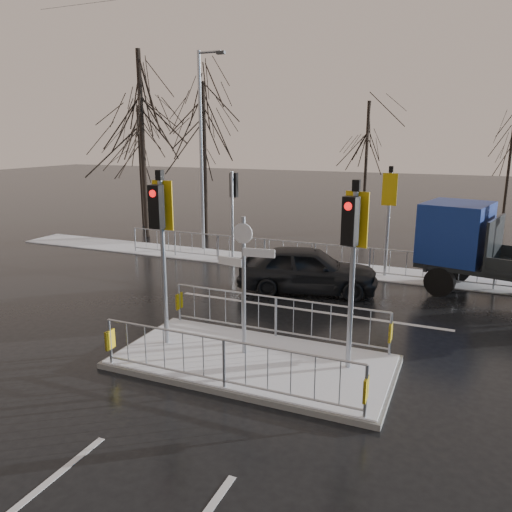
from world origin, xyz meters
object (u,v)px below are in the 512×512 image
at_px(traffic_island, 253,348).
at_px(car_far_lane, 308,269).
at_px(flatbed_truck, 484,248).
at_px(street_lamp_left, 202,145).

bearing_deg(traffic_island, car_far_lane, 95.02).
distance_m(car_far_lane, flatbed_truck, 5.47).
distance_m(traffic_island, flatbed_truck, 8.77).
relative_size(car_far_lane, flatbed_truck, 0.68).
xyz_separation_m(traffic_island, car_far_lane, (-0.48, 5.47, 0.36)).
relative_size(flatbed_truck, street_lamp_left, 0.79).
bearing_deg(flatbed_truck, car_far_lane, -159.29).
xyz_separation_m(car_far_lane, street_lamp_left, (-5.94, 4.02, 3.74)).
bearing_deg(flatbed_truck, traffic_island, -121.81).
relative_size(traffic_island, street_lamp_left, 0.73).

